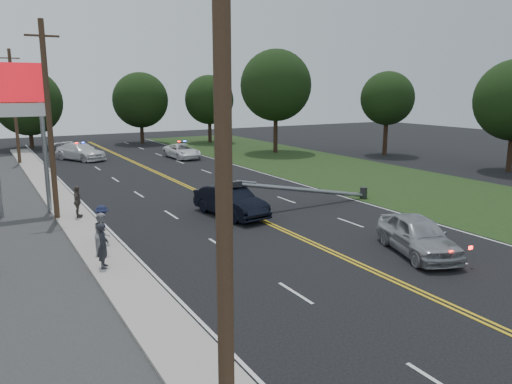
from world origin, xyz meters
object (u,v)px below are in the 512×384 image
fallen_streetlight (312,190)px  crashed_sedan (231,201)px  utility_pole_far (14,107)px  bystander_b (103,233)px  utility_pole_near (224,196)px  bystander_c (102,224)px  bystander_d (78,202)px  bystander_a (103,245)px  traffic_signal (215,114)px  utility_pole_mid (49,121)px  emergency_b (80,152)px  waiting_sedan (418,235)px  emergency_a (182,151)px  pylon_sign (16,102)px

fallen_streetlight → crashed_sedan: 5.19m
utility_pole_far → bystander_b: 29.40m
crashed_sedan → utility_pole_near: bearing=-125.5°
bystander_c → bystander_d: bystander_c is taller
bystander_a → crashed_sedan: bearing=-36.9°
utility_pole_far → traffic_signal: bearing=-12.9°
bystander_b → bystander_c: (0.33, 1.46, -0.02)m
utility_pole_mid → traffic_signal: bearing=45.8°
utility_pole_near → bystander_a: bearing=87.9°
utility_pole_far → emergency_b: utility_pole_far is taller
bystander_a → bystander_b: 1.62m
bystander_d → bystander_c: bearing=-161.6°
crashed_sedan → emergency_b: size_ratio=0.89×
utility_pole_mid → bystander_c: utility_pole_mid is taller
utility_pole_far → bystander_d: utility_pole_far is taller
waiting_sedan → bystander_a: bystander_a is taller
bystander_b → bystander_c: bearing=15.8°
bystander_c → bystander_d: 5.12m
traffic_signal → bystander_a: (-17.08, -26.68, -3.23)m
utility_pole_mid → crashed_sedan: utility_pole_mid is taller
fallen_streetlight → bystander_a: fallen_streetlight is taller
utility_pole_far → bystander_a: bearing=-89.2°
utility_pole_far → bystander_b: size_ratio=5.80×
utility_pole_mid → bystander_b: 8.24m
emergency_a → bystander_c: size_ratio=2.92×
waiting_sedan → utility_pole_far: bearing=128.3°
traffic_signal → fallen_streetlight: traffic_signal is taller
utility_pole_mid → emergency_b: size_ratio=1.81×
traffic_signal → bystander_b: size_ratio=4.09×
waiting_sedan → bystander_b: 12.87m
utility_pole_mid → emergency_b: (5.25, 21.88, -4.28)m
fallen_streetlight → bystander_d: 12.89m
bystander_c → waiting_sedan: bearing=-108.3°
traffic_signal → bystander_c: 28.96m
fallen_streetlight → waiting_sedan: fallen_streetlight is taller
emergency_b → bystander_b: 29.33m
traffic_signal → emergency_a: bearing=174.8°
utility_pole_near → fallen_streetlight: bearing=50.1°
emergency_a → bystander_c: bystander_c is taller
utility_pole_mid → bystander_a: 9.62m
utility_pole_far → waiting_sedan: (12.13, -35.13, -4.28)m
crashed_sedan → emergency_b: crashed_sedan is taller
traffic_signal → fallen_streetlight: bearing=-100.6°
utility_pole_mid → emergency_a: bearing=52.5°
emergency_b → emergency_a: bearing=-49.4°
pylon_sign → emergency_a: bearing=46.7°
utility_pole_near → emergency_a: utility_pole_near is taller
utility_pole_near → bystander_c: utility_pole_near is taller
utility_pole_mid → bystander_d: utility_pole_mid is taller
traffic_signal → utility_pole_mid: bearing=-134.2°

